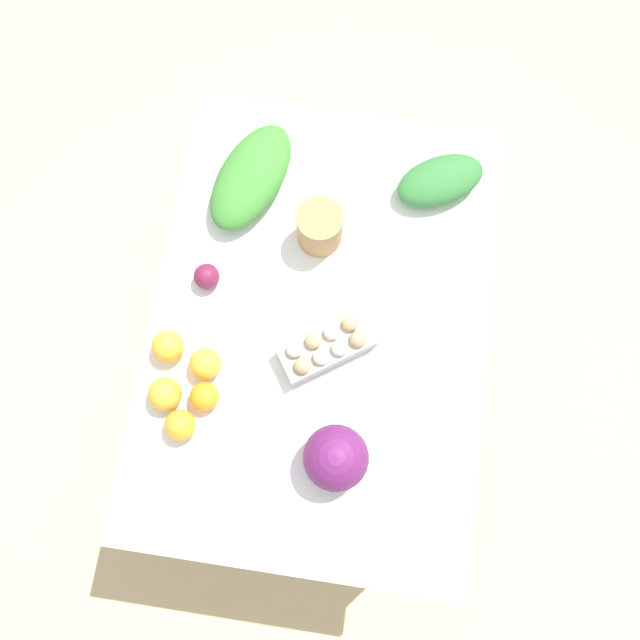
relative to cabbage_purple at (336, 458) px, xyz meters
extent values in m
plane|color=#C6B289|center=(-0.34, -0.09, -0.83)|extent=(8.00, 8.00, 0.00)
cube|color=silver|center=(-0.34, -0.09, -0.09)|extent=(1.24, 0.88, 0.03)
cylinder|color=tan|center=(-0.90, -0.47, -0.47)|extent=(0.06, 0.06, 0.72)
cylinder|color=tan|center=(0.22, -0.47, -0.47)|extent=(0.06, 0.06, 0.72)
cylinder|color=tan|center=(-0.90, 0.29, -0.47)|extent=(0.06, 0.06, 0.72)
cylinder|color=tan|center=(0.22, 0.29, -0.47)|extent=(0.06, 0.06, 0.72)
sphere|color=#601E5B|center=(0.00, 0.00, 0.00)|extent=(0.16, 0.16, 0.16)
cube|color=#A8A8A3|center=(-0.27, -0.06, -0.05)|extent=(0.22, 0.25, 0.06)
sphere|color=tan|center=(-0.21, -0.11, -0.01)|extent=(0.04, 0.04, 0.04)
sphere|color=white|center=(-0.23, -0.07, -0.01)|extent=(0.04, 0.04, 0.04)
sphere|color=white|center=(-0.26, -0.03, -0.01)|extent=(0.04, 0.04, 0.04)
sphere|color=tan|center=(-0.29, 0.01, -0.01)|extent=(0.04, 0.04, 0.04)
sphere|color=white|center=(-0.24, -0.14, -0.01)|extent=(0.04, 0.04, 0.04)
sphere|color=tan|center=(-0.27, -0.09, -0.01)|extent=(0.04, 0.04, 0.04)
sphere|color=white|center=(-0.30, -0.05, -0.01)|extent=(0.04, 0.04, 0.04)
sphere|color=tan|center=(-0.33, -0.01, -0.01)|extent=(0.04, 0.04, 0.04)
cylinder|color=#A87F51|center=(-0.57, -0.12, -0.01)|extent=(0.12, 0.12, 0.13)
ellipsoid|color=#337538|center=(-0.76, 0.18, -0.04)|extent=(0.24, 0.28, 0.08)
ellipsoid|color=#3D8433|center=(-0.69, -0.33, -0.03)|extent=(0.37, 0.26, 0.10)
sphere|color=maroon|center=(-0.41, -0.39, -0.04)|extent=(0.07, 0.07, 0.07)
sphere|color=#F9A833|center=(-0.21, -0.45, -0.04)|extent=(0.08, 0.08, 0.08)
sphere|color=#F9A833|center=(-0.09, -0.44, -0.04)|extent=(0.08, 0.08, 0.08)
sphere|color=orange|center=(-0.10, -0.34, -0.04)|extent=(0.07, 0.07, 0.07)
sphere|color=orange|center=(-0.02, -0.38, -0.04)|extent=(0.08, 0.08, 0.08)
sphere|color=#F9A833|center=(-0.18, -0.35, -0.04)|extent=(0.08, 0.08, 0.08)
camera|label=1|loc=(0.05, -0.03, 1.49)|focal=35.00mm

